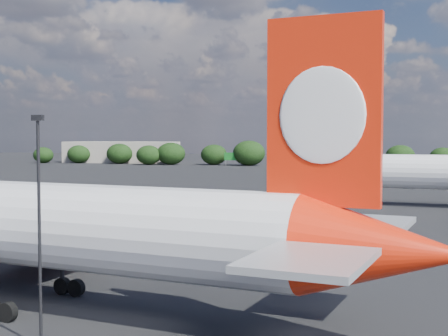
# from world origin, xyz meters

# --- Properties ---
(ground) EXTENTS (500.00, 500.00, 0.00)m
(ground) POSITION_xyz_m (0.00, 60.00, 0.00)
(ground) COLOR black
(ground) RESTS_ON ground
(qantas_airliner) EXTENTS (49.06, 46.90, 16.08)m
(qantas_airliner) POSITION_xyz_m (5.98, 1.50, 4.90)
(qantas_airliner) COLOR white
(qantas_airliner) RESTS_ON ground
(apron_lamp_post) EXTENTS (0.55, 0.30, 11.38)m
(apron_lamp_post) POSITION_xyz_m (10.64, -5.09, 6.34)
(apron_lamp_post) COLOR black
(apron_lamp_post) RESTS_ON ground
(terminal_building) EXTENTS (42.00, 16.00, 8.00)m
(terminal_building) POSITION_xyz_m (-65.00, 192.00, 4.00)
(terminal_building) COLOR gray
(terminal_building) RESTS_ON ground
(highway_sign) EXTENTS (6.00, 0.30, 4.50)m
(highway_sign) POSITION_xyz_m (-18.00, 176.00, 3.13)
(highway_sign) COLOR #14651D
(highway_sign) RESTS_ON ground
(billboard_yellow) EXTENTS (5.00, 0.30, 5.50)m
(billboard_yellow) POSITION_xyz_m (12.00, 182.00, 3.87)
(billboard_yellow) COLOR yellow
(billboard_yellow) RESTS_ON ground
(horizon_treeline) EXTENTS (206.24, 15.56, 9.01)m
(horizon_treeline) POSITION_xyz_m (18.87, 180.22, 3.89)
(horizon_treeline) COLOR black
(horizon_treeline) RESTS_ON ground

